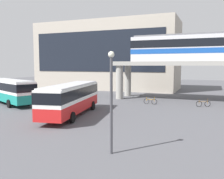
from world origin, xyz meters
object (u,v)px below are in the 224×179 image
Objects in this scene: station_building at (107,56)px; bus_main at (71,96)px; bus_secondary at (9,89)px; bicycle_orange at (150,101)px; bicycle_brown at (203,104)px; train at (206,47)px; pedestrian_near_building at (71,97)px.

station_building is 30.53m from bus_main.
bus_secondary is 6.19× the size of bicycle_orange.
bicycle_brown is (12.31, 10.83, -1.63)m from bus_main.
train is 1.91× the size of bus_secondary.
bus_secondary is at bearing -153.50° from train.
pedestrian_near_building is (-10.08, -3.19, 0.50)m from bicycle_orange.
station_building is at bearing 82.57° from bus_secondary.
bus_main is at bearing -138.68° from bicycle_brown.
bicycle_orange is 0.99× the size of pedestrian_near_building.
train is 8.69m from bicycle_brown.
bicycle_orange is at bearing -141.26° from train.
station_building is 2.76× the size of bus_secondary.
train is (20.72, -13.31, 0.50)m from station_building.
bicycle_orange is (5.77, 10.33, -1.63)m from bus_main.
bicycle_brown is at bearing 16.72° from bus_secondary.
bus_secondary is (-3.30, -25.28, -5.15)m from station_building.
train reaches higher than bicycle_orange.
bus_main is at bearing -73.82° from station_building.
train reaches higher than pedestrian_near_building.
train is 11.83× the size of bicycle_orange.
bus_secondary is at bearing -97.43° from station_building.
bus_secondary is (-11.68, 3.62, 0.00)m from bus_main.
bus_secondary is at bearing -154.49° from pedestrian_near_building.
bicycle_brown is at bearing 41.32° from bus_main.
train reaches higher than bus_main.
bicycle_orange is (-6.56, -5.27, -7.27)m from train.
pedestrian_near_building is at bearing -153.07° from train.
bus_main is (-12.33, -15.59, -5.64)m from train.
bicycle_brown is at bearing 12.51° from pedestrian_near_building.
bus_secondary is 6.13× the size of pedestrian_near_building.
bus_main is at bearing -17.21° from bus_secondary.
station_building reaches higher than bicycle_brown.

